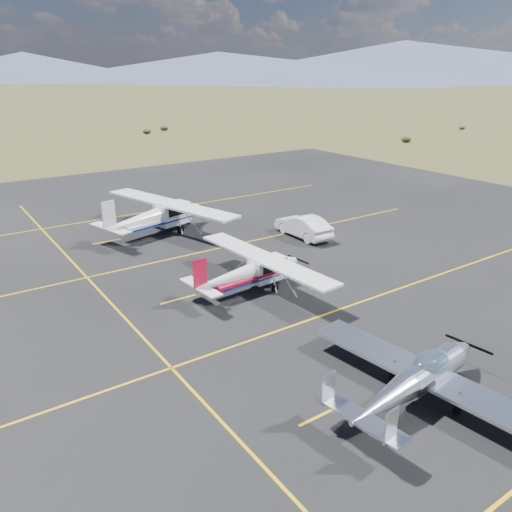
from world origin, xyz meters
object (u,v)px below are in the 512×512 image
object	(u,v)px
aircraft_plain	(157,215)
sedan	(303,226)
aircraft_cessna	(250,271)
aircraft_low_wing	(418,379)

from	to	relation	value
aircraft_plain	sedan	bearing A→B (deg)	-53.09
aircraft_cessna	sedan	bearing A→B (deg)	29.89
sedan	aircraft_plain	bearing A→B (deg)	-37.42
aircraft_cessna	aircraft_plain	bearing A→B (deg)	86.08
aircraft_cessna	aircraft_plain	world-z (taller)	aircraft_plain
aircraft_plain	sedan	size ratio (longest dim) A/B	2.65
aircraft_low_wing	sedan	xyz separation A→B (m)	(8.57, 16.65, -0.23)
aircraft_low_wing	sedan	distance (m)	18.73
aircraft_cessna	sedan	xyz separation A→B (m)	(8.11, 5.47, -0.35)
aircraft_low_wing	sedan	world-z (taller)	aircraft_low_wing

